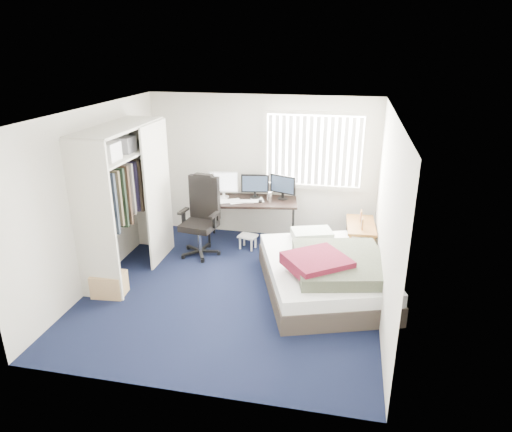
{
  "coord_description": "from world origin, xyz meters",
  "views": [
    {
      "loc": [
        1.48,
        -5.54,
        3.3
      ],
      "look_at": [
        0.25,
        0.4,
        0.99
      ],
      "focal_mm": 32.0,
      "sensor_mm": 36.0,
      "label": 1
    }
  ],
  "objects_px": {
    "nightstand": "(361,228)",
    "bed": "(325,272)",
    "desk": "(252,198)",
    "office_chair": "(202,224)"
  },
  "relations": [
    {
      "from": "bed",
      "to": "desk",
      "type": "bearing_deg",
      "value": 132.1
    },
    {
      "from": "desk",
      "to": "bed",
      "type": "distance_m",
      "value": 2.12
    },
    {
      "from": "nightstand",
      "to": "bed",
      "type": "relative_size",
      "value": 0.36
    },
    {
      "from": "office_chair",
      "to": "bed",
      "type": "height_order",
      "value": "office_chair"
    },
    {
      "from": "desk",
      "to": "bed",
      "type": "xyz_separation_m",
      "value": [
        1.38,
        -1.53,
        -0.5
      ]
    },
    {
      "from": "office_chair",
      "to": "nightstand",
      "type": "distance_m",
      "value": 2.58
    },
    {
      "from": "nightstand",
      "to": "bed",
      "type": "distance_m",
      "value": 1.28
    },
    {
      "from": "nightstand",
      "to": "bed",
      "type": "bearing_deg",
      "value": -112.28
    },
    {
      "from": "nightstand",
      "to": "desk",
      "type": "bearing_deg",
      "value": 168.77
    },
    {
      "from": "nightstand",
      "to": "bed",
      "type": "height_order",
      "value": "nightstand"
    }
  ]
}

